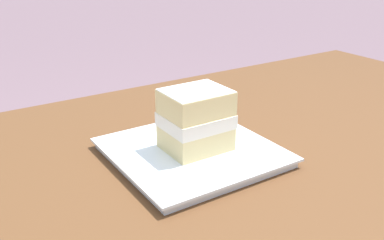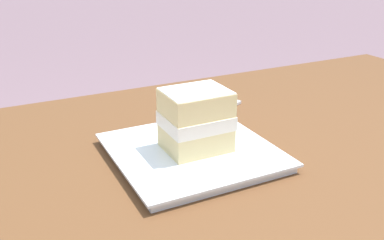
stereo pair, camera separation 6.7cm
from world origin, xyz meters
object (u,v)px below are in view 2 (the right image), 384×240
Objects in this scene: dessert_plate at (192,153)px; cake_slice at (196,120)px; patio_table at (243,227)px; dessert_fork at (217,111)px.

cake_slice is (0.01, -0.00, 0.06)m from dessert_plate.
patio_table is 0.14m from dessert_plate.
dessert_fork is (0.09, 0.24, 0.09)m from patio_table.
dessert_fork is at bearing 50.45° from cake_slice.
dessert_plate is (-0.04, 0.09, 0.10)m from patio_table.
dessert_fork is at bearing 69.78° from patio_table.
dessert_plate is 1.53× the size of dessert_fork.
cake_slice is at bearing -129.55° from dessert_fork.
cake_slice is 0.62× the size of dessert_fork.
dessert_fork is (0.13, 0.15, -0.00)m from dessert_plate.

